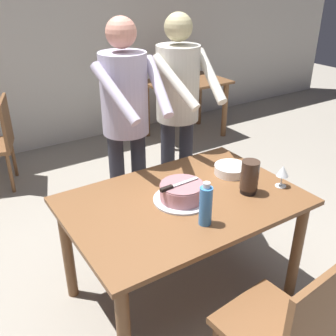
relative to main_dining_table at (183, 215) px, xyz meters
name	(u,v)px	position (x,y,z in m)	size (l,w,h in m)	color
ground_plane	(181,293)	(0.00, 0.00, -0.64)	(14.00, 14.00, 0.00)	gray
back_wall	(28,34)	(0.00, 3.03, 0.71)	(10.00, 0.12, 2.70)	beige
main_dining_table	(183,215)	(0.00, 0.00, 0.00)	(1.39, 0.94, 0.75)	brown
cake_on_platter	(182,193)	(-0.02, -0.01, 0.17)	(0.34, 0.34, 0.11)	silver
cake_knife	(172,187)	(-0.09, -0.01, 0.23)	(0.27, 0.03, 0.02)	silver
plate_stack	(231,169)	(0.45, 0.10, 0.14)	(0.22, 0.22, 0.06)	white
wine_glass_near	(283,172)	(0.60, -0.21, 0.22)	(0.08, 0.08, 0.14)	silver
water_bottle	(206,205)	(-0.05, -0.27, 0.23)	(0.07, 0.07, 0.25)	#387AC6
hurricane_lamp	(249,177)	(0.38, -0.15, 0.22)	(0.11, 0.11, 0.21)	black
person_cutting_cake	(126,116)	(-0.01, 0.68, 0.44)	(0.47, 0.55, 1.72)	#2D2D38
person_standing_beside	(178,104)	(0.44, 0.71, 0.44)	(0.47, 0.56, 1.72)	#2D2D38
chair_near_side	(286,328)	(-0.01, -0.85, -0.14)	(0.48, 0.48, 0.90)	brown
background_table	(186,93)	(1.68, 2.33, -0.06)	(1.00, 0.70, 0.74)	brown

